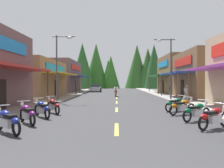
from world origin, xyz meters
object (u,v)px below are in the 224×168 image
(streetlamp_right, at_px, (168,60))
(motorcycle_parked_left_1, at_px, (8,120))
(motorcycle_parked_left_4, at_px, (53,105))
(pedestrian_browsing, at_px, (187,92))
(pedestrian_by_shop, at_px, (170,90))
(motorcycle_parked_right_3, at_px, (197,111))
(motorcycle_parked_left_3, at_px, (42,109))
(motorcycle_parked_right_2, at_px, (214,117))
(motorcycle_parked_right_5, at_px, (176,104))
(rider_cruising_lead, at_px, (116,92))
(motorcycle_parked_left_2, at_px, (27,113))
(parked_car_curbside, at_px, (96,88))
(streetlamp_left, at_px, (60,59))
(motorcycle_parked_right_4, at_px, (182,106))

(streetlamp_right, bearing_deg, motorcycle_parked_left_1, -122.09)
(streetlamp_right, height_order, motorcycle_parked_left_1, streetlamp_right)
(motorcycle_parked_left_4, bearing_deg, pedestrian_browsing, -85.33)
(streetlamp_right, bearing_deg, pedestrian_by_shop, 69.95)
(motorcycle_parked_right_3, xyz_separation_m, pedestrian_by_shop, (2.15, 14.40, 0.51))
(motorcycle_parked_left_3, bearing_deg, motorcycle_parked_right_2, -147.98)
(streetlamp_right, xyz_separation_m, motorcycle_parked_right_5, (-1.38, -8.55, -3.66))
(motorcycle_parked_left_3, height_order, pedestrian_browsing, pedestrian_browsing)
(motorcycle_parked_left_3, xyz_separation_m, pedestrian_browsing, (11.11, 10.71, 0.42))
(motorcycle_parked_right_5, height_order, pedestrian_by_shop, pedestrian_by_shop)
(motorcycle_parked_left_3, distance_m, motorcycle_parked_left_4, 1.58)
(motorcycle_parked_left_4, relative_size, pedestrian_browsing, 1.14)
(motorcycle_parked_right_2, distance_m, motorcycle_parked_right_3, 1.80)
(motorcycle_parked_right_2, xyz_separation_m, rider_cruising_lead, (-4.13, 19.51, 0.17))
(motorcycle_parked_right_3, relative_size, rider_cruising_lead, 0.84)
(motorcycle_parked_right_3, bearing_deg, motorcycle_parked_left_2, 151.63)
(motorcycle_parked_right_5, distance_m, parked_car_curbside, 29.04)
(streetlamp_left, bearing_deg, rider_cruising_lead, 57.16)
(motorcycle_parked_left_1, height_order, motorcycle_parked_left_4, same)
(streetlamp_left, distance_m, rider_cruising_lead, 10.14)
(pedestrian_browsing, bearing_deg, streetlamp_right, -70.80)
(motorcycle_parked_right_4, xyz_separation_m, rider_cruising_lead, (-3.97, 15.58, 0.17))
(motorcycle_parked_right_4, height_order, motorcycle_parked_left_2, same)
(streetlamp_right, xyz_separation_m, motorcycle_parked_left_2, (-9.40, -13.12, -3.66))
(motorcycle_parked_right_2, bearing_deg, motorcycle_parked_left_2, 139.17)
(rider_cruising_lead, relative_size, pedestrian_by_shop, 1.25)
(motorcycle_parked_right_5, distance_m, pedestrian_browsing, 8.61)
(motorcycle_parked_right_4, distance_m, motorcycle_parked_left_1, 9.37)
(motorcycle_parked_left_3, height_order, rider_cruising_lead, rider_cruising_lead)
(streetlamp_right, xyz_separation_m, motorcycle_parked_right_2, (-1.26, -13.96, -3.66))
(motorcycle_parked_right_2, relative_size, pedestrian_by_shop, 1.06)
(motorcycle_parked_left_3, bearing_deg, motorcycle_parked_left_2, 138.68)
(motorcycle_parked_left_2, height_order, parked_car_curbside, parked_car_curbside)
(motorcycle_parked_left_3, bearing_deg, rider_cruising_lead, -52.69)
(motorcycle_parked_right_4, relative_size, parked_car_curbside, 0.43)
(motorcycle_parked_left_2, height_order, motorcycle_parked_left_4, same)
(motorcycle_parked_left_1, height_order, rider_cruising_lead, rider_cruising_lead)
(motorcycle_parked_right_2, bearing_deg, motorcycle_parked_left_4, 116.80)
(rider_cruising_lead, relative_size, pedestrian_browsing, 1.35)
(motorcycle_parked_right_5, xyz_separation_m, parked_car_curbside, (-7.92, 27.94, 0.20))
(streetlamp_right, bearing_deg, motorcycle_parked_left_3, -129.65)
(pedestrian_by_shop, bearing_deg, parked_car_curbside, 147.70)
(motorcycle_parked_right_2, bearing_deg, parked_car_curbside, 68.68)
(motorcycle_parked_right_5, bearing_deg, motorcycle_parked_left_4, 152.68)
(rider_cruising_lead, bearing_deg, pedestrian_by_shop, -116.84)
(motorcycle_parked_left_3, bearing_deg, pedestrian_by_shop, -76.43)
(motorcycle_parked_left_3, height_order, pedestrian_by_shop, pedestrian_by_shop)
(motorcycle_parked_left_2, bearing_deg, motorcycle_parked_right_4, -107.82)
(motorcycle_parked_right_3, relative_size, motorcycle_parked_left_1, 1.08)
(motorcycle_parked_right_3, distance_m, motorcycle_parked_right_5, 3.61)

